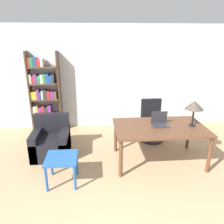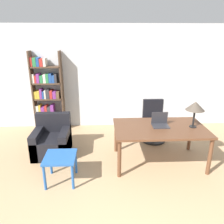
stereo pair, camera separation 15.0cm
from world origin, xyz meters
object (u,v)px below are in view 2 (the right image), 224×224
at_px(desk, 160,131).
at_px(table_lamp, 195,106).
at_px(side_table_blue, 60,160).
at_px(armchair, 52,141).
at_px(office_chair, 153,123).
at_px(bookshelf, 46,95).
at_px(laptop, 160,123).

height_order(desk, table_lamp, table_lamp).
distance_m(side_table_blue, armchair, 1.06).
xyz_separation_m(office_chair, armchair, (-2.29, -0.57, -0.15)).
height_order(side_table_blue, bookshelf, bookshelf).
bearing_deg(armchair, office_chair, 13.92).
xyz_separation_m(office_chair, bookshelf, (-2.68, 0.80, 0.52)).
relative_size(side_table_blue, bookshelf, 0.25).
xyz_separation_m(table_lamp, office_chair, (-0.50, 1.03, -0.73)).
bearing_deg(laptop, desk, -103.07).
relative_size(office_chair, side_table_blue, 1.86).
distance_m(laptop, bookshelf, 3.11).
bearing_deg(bookshelf, desk, -35.40).
xyz_separation_m(laptop, office_chair, (0.11, 0.95, -0.38)).
bearing_deg(desk, office_chair, 83.16).
height_order(table_lamp, side_table_blue, table_lamp).
bearing_deg(office_chair, laptop, -96.38).
height_order(armchair, bookshelf, bookshelf).
height_order(laptop, side_table_blue, laptop).
distance_m(laptop, side_table_blue, 1.97).
relative_size(laptop, armchair, 0.38).
bearing_deg(bookshelf, laptop, -34.19).
distance_m(side_table_blue, bookshelf, 2.53).
xyz_separation_m(table_lamp, side_table_blue, (-2.44, -0.52, -0.76)).
xyz_separation_m(desk, table_lamp, (0.63, -0.02, 0.49)).
bearing_deg(desk, table_lamp, -1.86).
height_order(desk, armchair, armchair).
height_order(office_chair, bookshelf, bookshelf).
distance_m(laptop, armchair, 2.28).
bearing_deg(armchair, side_table_blue, -70.23).
bearing_deg(desk, armchair, 168.38).
bearing_deg(side_table_blue, laptop, 18.42).
relative_size(desk, armchair, 2.11).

